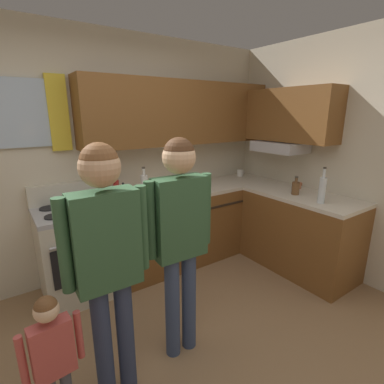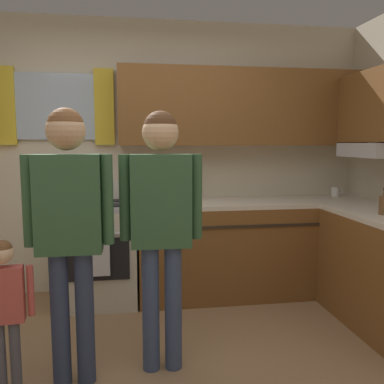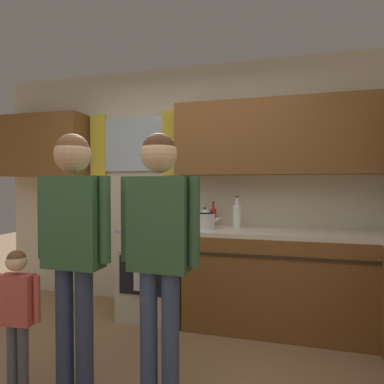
# 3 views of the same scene
# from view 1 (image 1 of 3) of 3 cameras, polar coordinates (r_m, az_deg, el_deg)

# --- Properties ---
(back_wall_unit) EXTENTS (4.60, 0.42, 2.60)m
(back_wall_unit) POSITION_cam_1_polar(r_m,az_deg,el_deg) (3.19, -19.04, 9.36)
(back_wall_unit) COLOR beige
(back_wall_unit) RESTS_ON ground
(right_wall_unit) EXTENTS (0.52, 4.05, 2.60)m
(right_wall_unit) POSITION_cam_1_polar(r_m,az_deg,el_deg) (3.39, 32.23, 6.34)
(right_wall_unit) COLOR beige
(right_wall_unit) RESTS_ON ground
(kitchen_counter_run) EXTENTS (2.22, 1.88, 0.90)m
(kitchen_counter_run) POSITION_cam_1_polar(r_m,az_deg,el_deg) (3.59, 7.69, -6.53)
(kitchen_counter_run) COLOR brown
(kitchen_counter_run) RESTS_ON ground
(stove_oven) EXTENTS (0.64, 0.67, 1.10)m
(stove_oven) POSITION_cam_1_polar(r_m,az_deg,el_deg) (3.12, -22.03, -10.71)
(stove_oven) COLOR beige
(stove_oven) RESTS_ON ground
(bottle_milk_white) EXTENTS (0.08, 0.08, 0.31)m
(bottle_milk_white) POSITION_cam_1_polar(r_m,az_deg,el_deg) (3.22, -9.39, 1.51)
(bottle_milk_white) COLOR white
(bottle_milk_white) RESTS_ON kitchen_counter_run
(bottle_sauce_red) EXTENTS (0.06, 0.06, 0.25)m
(bottle_sauce_red) POSITION_cam_1_polar(r_m,az_deg,el_deg) (3.27, -14.68, 0.94)
(bottle_sauce_red) COLOR red
(bottle_sauce_red) RESTS_ON kitchen_counter_run
(bottle_tall_clear) EXTENTS (0.07, 0.07, 0.37)m
(bottle_tall_clear) POSITION_cam_1_polar(r_m,az_deg,el_deg) (3.16, 24.27, 0.46)
(bottle_tall_clear) COLOR silver
(bottle_tall_clear) RESTS_ON kitchen_counter_run
(bottle_squat_brown) EXTENTS (0.08, 0.08, 0.21)m
(bottle_squat_brown) POSITION_cam_1_polar(r_m,az_deg,el_deg) (3.40, 19.74, 0.81)
(bottle_squat_brown) COLOR brown
(bottle_squat_brown) RESTS_ON kitchen_counter_run
(cup_terracotta) EXTENTS (0.11, 0.07, 0.08)m
(cup_terracotta) POSITION_cam_1_polar(r_m,az_deg,el_deg) (3.69, 20.24, 1.27)
(cup_terracotta) COLOR #B76642
(cup_terracotta) RESTS_ON kitchen_counter_run
(mug_ceramic_white) EXTENTS (0.13, 0.08, 0.09)m
(mug_ceramic_white) POSITION_cam_1_polar(r_m,az_deg,el_deg) (4.19, 9.45, 3.76)
(mug_ceramic_white) COLOR white
(mug_ceramic_white) RESTS_ON kitchen_counter_run
(stovetop_kettle) EXTENTS (0.27, 0.20, 0.21)m
(stovetop_kettle) POSITION_cam_1_polar(r_m,az_deg,el_deg) (3.00, -13.29, -0.22)
(stovetop_kettle) COLOR silver
(stovetop_kettle) RESTS_ON kitchen_counter_run
(adult_holding_child) EXTENTS (0.51, 0.22, 1.64)m
(adult_holding_child) POSITION_cam_1_polar(r_m,az_deg,el_deg) (1.74, -16.43, -10.93)
(adult_holding_child) COLOR #2D3856
(adult_holding_child) RESTS_ON ground
(adult_in_plaid) EXTENTS (0.51, 0.22, 1.63)m
(adult_in_plaid) POSITION_cam_1_polar(r_m,az_deg,el_deg) (2.01, -2.41, -6.70)
(adult_in_plaid) COLOR #38476B
(adult_in_plaid) RESTS_ON ground
(small_child) EXTENTS (0.31, 0.12, 0.91)m
(small_child) POSITION_cam_1_polar(r_m,az_deg,el_deg) (1.87, -25.65, -26.87)
(small_child) COLOR #4C4C56
(small_child) RESTS_ON ground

